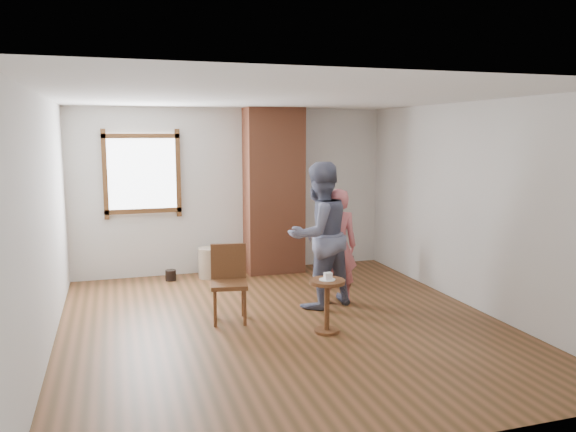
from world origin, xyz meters
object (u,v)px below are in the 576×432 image
Objects in this scene: side_table at (327,297)px; dining_chair_right at (332,252)px; stoneware_crock at (210,263)px; person_pink at (336,246)px; man at (319,235)px; dining_chair_left at (229,278)px.

dining_chair_right is at bearing 66.51° from side_table.
stoneware_crock is 0.31× the size of person_pink.
stoneware_crock is 0.25× the size of man.
dining_chair_right is at bearing -28.86° from stoneware_crock.
dining_chair_right is 0.46× the size of man.
man reaches higher than stoneware_crock.
dining_chair_left reaches higher than side_table.
side_table is (-0.82, -1.88, -0.08)m from dining_chair_right.
side_table reaches higher than stoneware_crock.
person_pink is at bearing 62.74° from side_table.
dining_chair_right reaches higher than stoneware_crock.
dining_chair_right is 0.57× the size of person_pink.
dining_chair_left is at bearing -93.22° from stoneware_crock.
stoneware_crock is at bearing 106.67° from side_table.
stoneware_crock is 0.77× the size of side_table.
side_table is 0.32× the size of man.
dining_chair_right is (1.65, -0.91, 0.25)m from stoneware_crock.
dining_chair_left is 1.51m from person_pink.
man is at bearing 74.99° from side_table.
dining_chair_left is at bearing -10.48° from man.
dining_chair_left is 1.50× the size of side_table.
dining_chair_left is 1.05× the size of dining_chair_right.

